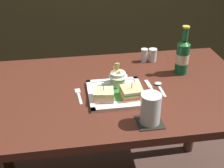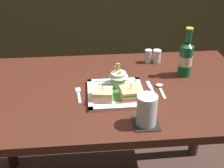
{
  "view_description": "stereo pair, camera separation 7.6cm",
  "coord_description": "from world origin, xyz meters",
  "px_view_note": "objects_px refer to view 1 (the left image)",
  "views": [
    {
      "loc": [
        -0.17,
        -1.17,
        1.44
      ],
      "look_at": [
        0.01,
        -0.03,
        0.77
      ],
      "focal_mm": 48.24,
      "sensor_mm": 36.0,
      "label": 1
    },
    {
      "loc": [
        -0.09,
        -1.18,
        1.44
      ],
      "look_at": [
        0.01,
        -0.03,
        0.77
      ],
      "focal_mm": 48.24,
      "sensor_mm": 36.0,
      "label": 2
    }
  ],
  "objects_px": {
    "sandwich_half_right": "(132,92)",
    "salt_shaker": "(144,56)",
    "water_glass": "(150,110)",
    "knife": "(151,88)",
    "square_plate": "(116,94)",
    "sandwich_half_left": "(104,95)",
    "spoon": "(159,86)",
    "dining_table": "(108,108)",
    "fries_cup": "(118,76)",
    "beer_bottle": "(182,56)",
    "pepper_shaker": "(153,56)",
    "fork": "(79,95)"
  },
  "relations": [
    {
      "from": "dining_table",
      "to": "knife",
      "type": "relative_size",
      "value": 8.36
    },
    {
      "from": "sandwich_half_left",
      "to": "square_plate",
      "type": "bearing_deg",
      "value": 34.42
    },
    {
      "from": "sandwich_half_left",
      "to": "knife",
      "type": "height_order",
      "value": "sandwich_half_left"
    },
    {
      "from": "sandwich_half_right",
      "to": "salt_shaker",
      "type": "bearing_deg",
      "value": 67.69
    },
    {
      "from": "square_plate",
      "to": "pepper_shaker",
      "type": "distance_m",
      "value": 0.4
    },
    {
      "from": "beer_bottle",
      "to": "salt_shaker",
      "type": "bearing_deg",
      "value": 133.96
    },
    {
      "from": "fries_cup",
      "to": "fork",
      "type": "xyz_separation_m",
      "value": [
        -0.18,
        -0.05,
        -0.05
      ]
    },
    {
      "from": "square_plate",
      "to": "beer_bottle",
      "type": "xyz_separation_m",
      "value": [
        0.36,
        0.16,
        0.09
      ]
    },
    {
      "from": "sandwich_half_right",
      "to": "spoon",
      "type": "relative_size",
      "value": 0.77
    },
    {
      "from": "square_plate",
      "to": "knife",
      "type": "relative_size",
      "value": 1.55
    },
    {
      "from": "dining_table",
      "to": "sandwich_half_left",
      "type": "distance_m",
      "value": 0.18
    },
    {
      "from": "square_plate",
      "to": "salt_shaker",
      "type": "distance_m",
      "value": 0.37
    },
    {
      "from": "dining_table",
      "to": "water_glass",
      "type": "xyz_separation_m",
      "value": [
        0.12,
        -0.28,
        0.17
      ]
    },
    {
      "from": "sandwich_half_right",
      "to": "beer_bottle",
      "type": "height_order",
      "value": "beer_bottle"
    },
    {
      "from": "pepper_shaker",
      "to": "spoon",
      "type": "bearing_deg",
      "value": -98.92
    },
    {
      "from": "square_plate",
      "to": "knife",
      "type": "xyz_separation_m",
      "value": [
        0.17,
        0.03,
        -0.01
      ]
    },
    {
      "from": "dining_table",
      "to": "sandwich_half_left",
      "type": "height_order",
      "value": "sandwich_half_left"
    },
    {
      "from": "fries_cup",
      "to": "salt_shaker",
      "type": "relative_size",
      "value": 1.49
    },
    {
      "from": "sandwich_half_right",
      "to": "fork",
      "type": "distance_m",
      "value": 0.24
    },
    {
      "from": "square_plate",
      "to": "sandwich_half_right",
      "type": "bearing_deg",
      "value": -34.42
    },
    {
      "from": "fries_cup",
      "to": "beer_bottle",
      "type": "relative_size",
      "value": 0.44
    },
    {
      "from": "sandwich_half_left",
      "to": "spoon",
      "type": "height_order",
      "value": "sandwich_half_left"
    },
    {
      "from": "knife",
      "to": "salt_shaker",
      "type": "bearing_deg",
      "value": 82.36
    },
    {
      "from": "knife",
      "to": "salt_shaker",
      "type": "height_order",
      "value": "salt_shaker"
    },
    {
      "from": "sandwich_half_left",
      "to": "pepper_shaker",
      "type": "xyz_separation_m",
      "value": [
        0.31,
        0.35,
        -0.0
      ]
    },
    {
      "from": "fries_cup",
      "to": "dining_table",
      "type": "bearing_deg",
      "value": -167.15
    },
    {
      "from": "beer_bottle",
      "to": "sandwich_half_left",
      "type": "bearing_deg",
      "value": -154.56
    },
    {
      "from": "spoon",
      "to": "dining_table",
      "type": "bearing_deg",
      "value": 175.36
    },
    {
      "from": "knife",
      "to": "pepper_shaker",
      "type": "distance_m",
      "value": 0.29
    },
    {
      "from": "dining_table",
      "to": "salt_shaker",
      "type": "relative_size",
      "value": 18.4
    },
    {
      "from": "sandwich_half_left",
      "to": "knife",
      "type": "xyz_separation_m",
      "value": [
        0.23,
        0.08,
        -0.03
      ]
    },
    {
      "from": "beer_bottle",
      "to": "water_glass",
      "type": "distance_m",
      "value": 0.46
    },
    {
      "from": "sandwich_half_right",
      "to": "salt_shaker",
      "type": "xyz_separation_m",
      "value": [
        0.15,
        0.35,
        -0.0
      ]
    },
    {
      "from": "dining_table",
      "to": "sandwich_half_right",
      "type": "height_order",
      "value": "sandwich_half_right"
    },
    {
      "from": "square_plate",
      "to": "sandwich_half_right",
      "type": "height_order",
      "value": "sandwich_half_right"
    },
    {
      "from": "knife",
      "to": "spoon",
      "type": "distance_m",
      "value": 0.04
    },
    {
      "from": "sandwich_half_left",
      "to": "pepper_shaker",
      "type": "height_order",
      "value": "sandwich_half_left"
    },
    {
      "from": "water_glass",
      "to": "knife",
      "type": "xyz_separation_m",
      "value": [
        0.07,
        0.25,
        -0.06
      ]
    },
    {
      "from": "knife",
      "to": "pepper_shaker",
      "type": "xyz_separation_m",
      "value": [
        0.08,
        0.28,
        0.03
      ]
    },
    {
      "from": "square_plate",
      "to": "sandwich_half_left",
      "type": "relative_size",
      "value": 2.69
    },
    {
      "from": "dining_table",
      "to": "fork",
      "type": "distance_m",
      "value": 0.18
    },
    {
      "from": "sandwich_half_left",
      "to": "pepper_shaker",
      "type": "bearing_deg",
      "value": 48.48
    },
    {
      "from": "square_plate",
      "to": "pepper_shaker",
      "type": "xyz_separation_m",
      "value": [
        0.25,
        0.31,
        0.02
      ]
    },
    {
      "from": "fries_cup",
      "to": "spoon",
      "type": "xyz_separation_m",
      "value": [
        0.19,
        -0.03,
        -0.05
      ]
    },
    {
      "from": "water_glass",
      "to": "knife",
      "type": "relative_size",
      "value": 0.77
    },
    {
      "from": "water_glass",
      "to": "pepper_shaker",
      "type": "distance_m",
      "value": 0.55
    },
    {
      "from": "dining_table",
      "to": "salt_shaker",
      "type": "xyz_separation_m",
      "value": [
        0.23,
        0.25,
        0.14
      ]
    },
    {
      "from": "dining_table",
      "to": "fries_cup",
      "type": "xyz_separation_m",
      "value": [
        0.05,
        0.01,
        0.16
      ]
    },
    {
      "from": "beer_bottle",
      "to": "pepper_shaker",
      "type": "bearing_deg",
      "value": 123.51
    },
    {
      "from": "dining_table",
      "to": "pepper_shaker",
      "type": "xyz_separation_m",
      "value": [
        0.28,
        0.25,
        0.14
      ]
    }
  ]
}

